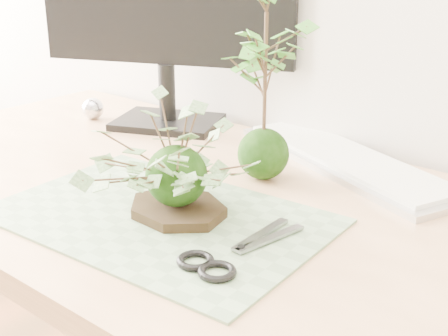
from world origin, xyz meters
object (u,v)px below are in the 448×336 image
at_px(desk, 237,255).
at_px(keyboard, 346,160).
at_px(maple_kokedama, 266,26).
at_px(ivy_kokedama, 176,148).

relative_size(desk, keyboard, 3.06).
distance_m(desk, maple_kokedama, 0.37).
distance_m(ivy_kokedama, maple_kokedama, 0.26).
height_order(desk, ivy_kokedama, ivy_kokedama).
bearing_deg(keyboard, ivy_kokedama, -81.19).
xyz_separation_m(maple_kokedama, keyboard, (0.08, 0.16, -0.25)).
bearing_deg(ivy_kokedama, maple_kokedama, 88.61).
relative_size(desk, ivy_kokedama, 5.83).
distance_m(desk, ivy_kokedama, 0.22).
bearing_deg(keyboard, desk, -76.18).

